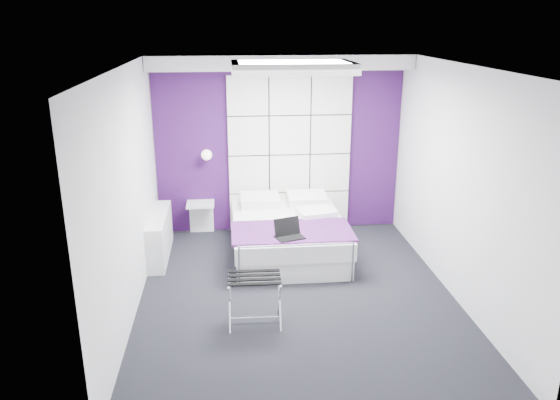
% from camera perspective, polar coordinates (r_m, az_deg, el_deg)
% --- Properties ---
extents(floor, '(4.40, 4.40, 0.00)m').
position_cam_1_polar(floor, '(6.41, 1.80, -10.05)').
color(floor, black).
rests_on(floor, ground).
extents(ceiling, '(4.40, 4.40, 0.00)m').
position_cam_1_polar(ceiling, '(5.65, 2.07, 13.81)').
color(ceiling, white).
rests_on(ceiling, wall_back).
extents(wall_back, '(3.60, 0.00, 3.60)m').
position_cam_1_polar(wall_back, '(8.02, -0.11, 5.77)').
color(wall_back, silver).
rests_on(wall_back, floor).
extents(wall_left, '(0.00, 4.40, 4.40)m').
position_cam_1_polar(wall_left, '(5.95, -15.53, 0.58)').
color(wall_left, silver).
rests_on(wall_left, floor).
extents(wall_right, '(0.00, 4.40, 4.40)m').
position_cam_1_polar(wall_right, '(6.38, 18.17, 1.53)').
color(wall_right, silver).
rests_on(wall_right, floor).
extents(accent_wall, '(3.58, 0.02, 2.58)m').
position_cam_1_polar(accent_wall, '(8.01, -0.10, 5.76)').
color(accent_wall, '#371049').
rests_on(accent_wall, wall_back).
extents(soffit, '(3.58, 0.50, 0.20)m').
position_cam_1_polar(soffit, '(7.59, 0.07, 14.23)').
color(soffit, white).
rests_on(soffit, wall_back).
extents(headboard, '(1.80, 0.08, 2.30)m').
position_cam_1_polar(headboard, '(8.00, 1.00, 4.79)').
color(headboard, white).
rests_on(headboard, wall_back).
extents(skylight, '(1.36, 0.86, 0.12)m').
position_cam_1_polar(skylight, '(6.25, 1.32, 13.79)').
color(skylight, white).
rests_on(skylight, ceiling).
extents(wall_lamp, '(0.15, 0.15, 0.15)m').
position_cam_1_polar(wall_lamp, '(7.87, -7.67, 4.77)').
color(wall_lamp, white).
rests_on(wall_lamp, wall_back).
extents(radiator, '(0.22, 1.20, 0.60)m').
position_cam_1_polar(radiator, '(7.47, -12.46, -3.66)').
color(radiator, white).
rests_on(radiator, floor).
extents(bed, '(1.53, 1.83, 0.65)m').
position_cam_1_polar(bed, '(7.39, 0.83, -3.69)').
color(bed, white).
rests_on(bed, floor).
extents(nightstand, '(0.40, 0.31, 0.04)m').
position_cam_1_polar(nightstand, '(8.04, -8.31, -0.42)').
color(nightstand, white).
rests_on(nightstand, wall_back).
extents(luggage_rack, '(0.54, 0.40, 0.53)m').
position_cam_1_polar(luggage_rack, '(5.79, -2.66, -10.38)').
color(luggage_rack, silver).
rests_on(luggage_rack, floor).
extents(laptop, '(0.33, 0.24, 0.24)m').
position_cam_1_polar(laptop, '(6.67, 0.99, -3.42)').
color(laptop, black).
rests_on(laptop, bed).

